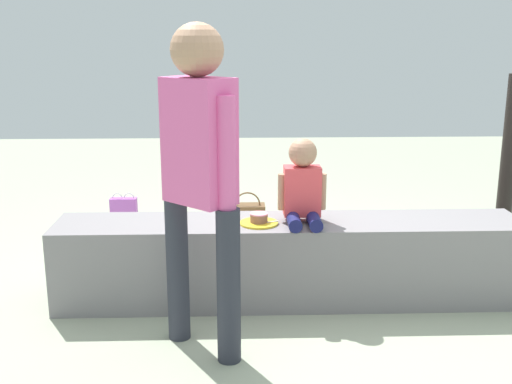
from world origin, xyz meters
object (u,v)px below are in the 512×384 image
(adult_standing, at_px, (200,162))
(water_bottle_near_gift, at_px, (350,229))
(child_seated, at_px, (302,186))
(party_cup_red, at_px, (386,243))
(gift_bag, at_px, (124,216))
(cake_box_white, at_px, (209,248))
(cake_plate, at_px, (259,220))
(handbag_brown_canvas, at_px, (247,220))
(handbag_black_leather, at_px, (312,249))

(adult_standing, xyz_separation_m, water_bottle_near_gift, (1.04, 1.66, -0.87))
(child_seated, bearing_deg, water_bottle_near_gift, 65.55)
(adult_standing, height_order, party_cup_red, adult_standing)
(child_seated, xyz_separation_m, gift_bag, (-1.26, 1.28, -0.55))
(cake_box_white, bearing_deg, party_cup_red, 5.22)
(adult_standing, relative_size, cake_plate, 7.09)
(cake_plate, height_order, handbag_brown_canvas, cake_plate)
(cake_plate, height_order, cake_box_white, cake_plate)
(handbag_black_leather, distance_m, handbag_brown_canvas, 0.75)
(water_bottle_near_gift, bearing_deg, cake_box_white, -162.66)
(cake_box_white, bearing_deg, handbag_black_leather, -10.07)
(child_seated, relative_size, cake_box_white, 1.67)
(water_bottle_near_gift, xyz_separation_m, party_cup_red, (0.23, -0.22, -0.04))
(adult_standing, relative_size, party_cup_red, 15.22)
(cake_box_white, relative_size, handbag_black_leather, 0.99)
(cake_plate, height_order, party_cup_red, cake_plate)
(gift_bag, bearing_deg, cake_plate, -52.52)
(child_seated, distance_m, party_cup_red, 1.31)
(child_seated, height_order, cake_box_white, child_seated)
(gift_bag, bearing_deg, water_bottle_near_gift, -6.17)
(gift_bag, bearing_deg, handbag_black_leather, -24.92)
(gift_bag, relative_size, handbag_black_leather, 1.17)
(child_seated, xyz_separation_m, cake_box_white, (-0.58, 0.75, -0.64))
(cake_plate, xyz_separation_m, party_cup_red, (0.97, 0.91, -0.46))
(party_cup_red, bearing_deg, child_seated, -129.56)
(handbag_black_leather, xyz_separation_m, handbag_brown_canvas, (-0.44, 0.61, 0.03))
(party_cup_red, bearing_deg, cake_plate, -136.92)
(cake_plate, height_order, handbag_black_leather, cake_plate)
(cake_plate, xyz_separation_m, handbag_black_leather, (0.40, 0.66, -0.41))
(adult_standing, xyz_separation_m, gift_bag, (-0.71, 1.85, -0.81))
(handbag_black_leather, bearing_deg, cake_plate, -120.93)
(gift_bag, relative_size, handbag_brown_canvas, 0.97)
(party_cup_red, height_order, cake_box_white, cake_box_white)
(handbag_brown_canvas, bearing_deg, handbag_black_leather, -54.20)
(water_bottle_near_gift, distance_m, handbag_black_leather, 0.58)
(party_cup_red, relative_size, handbag_brown_canvas, 0.30)
(handbag_black_leather, height_order, handbag_brown_canvas, handbag_brown_canvas)
(water_bottle_near_gift, relative_size, party_cup_red, 1.91)
(child_seated, relative_size, water_bottle_near_gift, 2.42)
(gift_bag, distance_m, handbag_black_leather, 1.55)
(adult_standing, distance_m, gift_bag, 2.14)
(adult_standing, height_order, cake_box_white, adult_standing)
(gift_bag, xyz_separation_m, water_bottle_near_gift, (1.75, -0.19, -0.06))
(cake_plate, distance_m, cake_box_white, 0.96)
(cake_plate, bearing_deg, water_bottle_near_gift, 56.47)
(adult_standing, xyz_separation_m, party_cup_red, (1.27, 1.44, -0.91))
(child_seated, xyz_separation_m, handbag_brown_canvas, (-0.29, 1.23, -0.57))
(child_seated, height_order, gift_bag, child_seated)
(child_seated, relative_size, cake_plate, 2.16)
(child_seated, height_order, cake_plate, child_seated)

